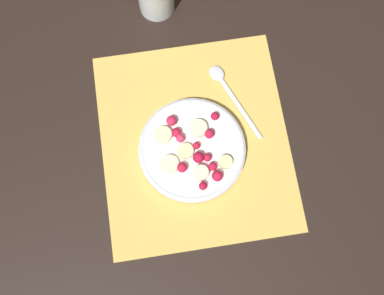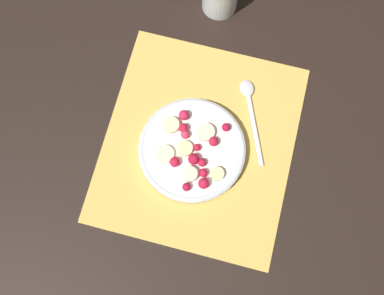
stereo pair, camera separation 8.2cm
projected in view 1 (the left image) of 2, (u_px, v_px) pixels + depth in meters
The scene contains 4 objects.
ground_plane at pixel (195, 141), 0.87m from camera, with size 3.00×3.00×0.00m, color black.
placemat at pixel (195, 141), 0.86m from camera, with size 0.43×0.38×0.01m.
fruit_bowl at pixel (192, 150), 0.84m from camera, with size 0.21×0.21×0.05m.
spoon at pixel (226, 87), 0.89m from camera, with size 0.18×0.09×0.01m.
Camera 1 is at (-0.22, 0.04, 0.84)m, focal length 40.00 mm.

